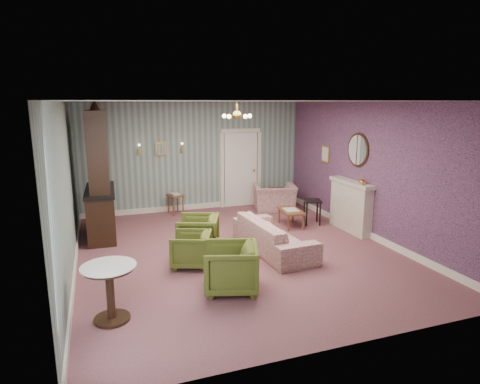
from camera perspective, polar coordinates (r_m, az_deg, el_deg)
name	(u,v)px	position (r m, az deg, el deg)	size (l,w,h in m)	color
floor	(237,251)	(8.22, -0.39, -8.18)	(7.00, 7.00, 0.00)	#804A52
ceiling	(237,101)	(7.70, -0.42, 12.47)	(7.00, 7.00, 0.00)	white
wall_back	(195,157)	(11.16, -6.31, 4.90)	(6.00, 6.00, 0.00)	slate
wall_front	(339,233)	(4.76, 13.56, -5.54)	(6.00, 6.00, 0.00)	slate
wall_left	(67,190)	(7.44, -22.82, 0.25)	(7.00, 7.00, 0.00)	slate
wall_right	(369,170)	(9.24, 17.48, 2.86)	(7.00, 7.00, 0.00)	slate
wall_right_floral	(369,171)	(9.24, 17.41, 2.85)	(7.00, 7.00, 0.00)	#A35175
door	(241,168)	(11.54, 0.09, 3.36)	(1.12, 0.12, 2.16)	white
olive_chair_a	(231,265)	(6.46, -1.32, -10.14)	(0.80, 0.75, 0.83)	#535D20
olive_chair_b	(191,248)	(7.46, -6.78, -7.66)	(0.67, 0.62, 0.69)	#535D20
olive_chair_c	(198,232)	(8.14, -5.86, -5.52)	(0.77, 0.72, 0.79)	#535D20
sofa_chintz	(274,230)	(8.14, 4.67, -5.25)	(2.18, 0.64, 0.85)	#903A4B
wingback_chair	(275,193)	(11.14, 4.83, -0.17)	(1.09, 0.71, 0.95)	#903A4B
dresser	(98,171)	(9.29, -19.02, 2.76)	(0.60, 1.73, 2.89)	black
fireplace	(351,206)	(9.65, 15.07, -1.89)	(0.30, 1.40, 1.16)	beige
mantel_vase	(362,181)	(9.19, 16.59, 1.49)	(0.15, 0.15, 0.15)	gold
oval_mirror	(358,150)	(9.49, 16.00, 5.62)	(0.04, 0.76, 0.84)	white
framed_print	(326,154)	(10.64, 11.77, 5.17)	(0.04, 0.34, 0.42)	gold
coffee_table	(291,218)	(9.81, 7.04, -3.59)	(0.44, 0.80, 0.41)	brown
side_table_black	(312,212)	(10.04, 9.94, -2.75)	(0.40, 0.40, 0.60)	black
pedestal_table	(110,293)	(5.90, -17.52, -13.19)	(0.73, 0.73, 0.79)	black
nesting_table	(176,203)	(10.91, -8.90, -1.58)	(0.34, 0.43, 0.57)	brown
gilt_mirror_back	(161,149)	(10.92, -10.91, 5.91)	(0.28, 0.06, 0.36)	gold
sconce_left	(139,150)	(10.84, -13.78, 5.73)	(0.16, 0.12, 0.30)	gold
sconce_right	(182,148)	(11.00, -8.05, 6.06)	(0.16, 0.12, 0.30)	gold
chandelier	(237,116)	(7.71, -0.42, 10.46)	(0.56, 0.56, 0.36)	gold
burgundy_cushion	(275,194)	(10.99, 4.91, -0.33)	(0.38, 0.10, 0.38)	maroon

